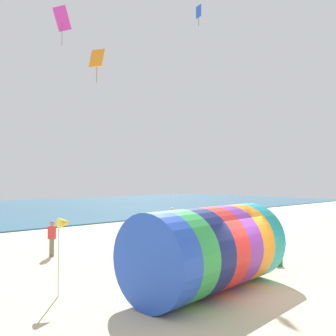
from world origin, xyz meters
name	(u,v)px	position (x,y,z in m)	size (l,w,h in m)	color
ground_plane	(244,293)	(0.00, 0.00, 0.00)	(120.00, 120.00, 0.00)	beige
giant_inflatable_tube	(208,249)	(-0.77, 0.93, 1.44)	(6.21, 3.33, 2.89)	blue
kite_handler	(254,245)	(4.03, 2.29, 0.82)	(0.42, 0.38, 1.63)	#726651
kite_magenta_diamond	(62,19)	(2.16, 17.42, 15.58)	(1.15, 1.37, 2.77)	#D1339E
kite_blue_diamond	(199,12)	(9.31, 10.45, 16.02)	(0.16, 0.60, 1.50)	blue
kite_orange_diamond	(97,59)	(-1.15, 7.48, 9.55)	(0.65, 0.77, 1.63)	orange
bystander_near_water	(52,238)	(-2.04, 10.10, 0.91)	(0.41, 0.41, 1.77)	#726651
bystander_mid_beach	(173,219)	(8.39, 12.23, 0.93)	(0.42, 0.37, 1.80)	black
beach_flag	(64,226)	(-4.61, 3.93, 2.29)	(0.47, 0.36, 2.58)	silver
cooler_box	(277,261)	(4.41, 1.36, 0.18)	(0.52, 0.36, 0.36)	#268C4C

